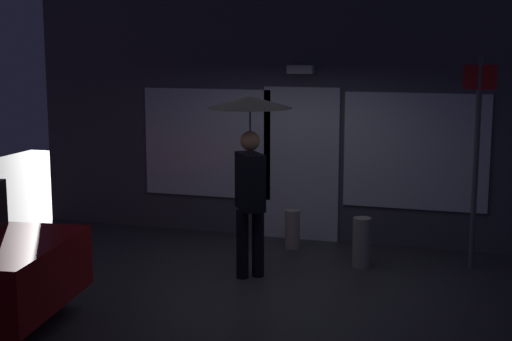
# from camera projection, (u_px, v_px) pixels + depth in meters

# --- Properties ---
(ground_plane) EXTENTS (18.00, 18.00, 0.00)m
(ground_plane) POSITION_uv_depth(u_px,v_px,m) (256.00, 284.00, 9.04)
(ground_plane) COLOR #38353A
(building_facade) EXTENTS (8.24, 0.48, 4.59)m
(building_facade) POSITION_uv_depth(u_px,v_px,m) (305.00, 82.00, 10.87)
(building_facade) COLOR #4C4C56
(building_facade) RESTS_ON ground
(person_with_umbrella) EXTENTS (1.00, 1.00, 2.21)m
(person_with_umbrella) POSITION_uv_depth(u_px,v_px,m) (250.00, 147.00, 9.03)
(person_with_umbrella) COLOR black
(person_with_umbrella) RESTS_ON ground
(street_sign_post) EXTENTS (0.40, 0.07, 2.66)m
(street_sign_post) POSITION_uv_depth(u_px,v_px,m) (476.00, 151.00, 9.42)
(street_sign_post) COLOR #595B60
(street_sign_post) RESTS_ON ground
(sidewalk_bollard) EXTENTS (0.23, 0.23, 0.64)m
(sidewalk_bollard) POSITION_uv_depth(u_px,v_px,m) (362.00, 242.00, 9.67)
(sidewalk_bollard) COLOR #9E998E
(sidewalk_bollard) RESTS_ON ground
(sidewalk_bollard_2) EXTENTS (0.21, 0.21, 0.54)m
(sidewalk_bollard_2) POSITION_uv_depth(u_px,v_px,m) (292.00, 229.00, 10.56)
(sidewalk_bollard_2) COLOR #B2A899
(sidewalk_bollard_2) RESTS_ON ground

